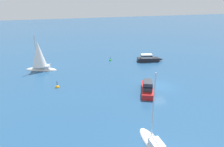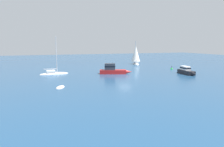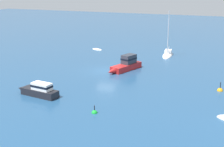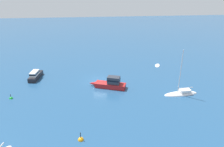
{
  "view_description": "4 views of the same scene",
  "coord_description": "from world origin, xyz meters",
  "px_view_note": "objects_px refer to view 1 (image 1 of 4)",
  "views": [
    {
      "loc": [
        -29.46,
        14.09,
        14.8
      ],
      "look_at": [
        4.91,
        6.34,
        0.83
      ],
      "focal_mm": 35.98,
      "sensor_mm": 36.0,
      "label": 1
    },
    {
      "loc": [
        -15.47,
        -34.59,
        5.94
      ],
      "look_at": [
        -3.47,
        -2.12,
        0.8
      ],
      "focal_mm": 31.96,
      "sensor_mm": 36.0,
      "label": 2
    },
    {
      "loc": [
        40.15,
        16.45,
        12.16
      ],
      "look_at": [
        3.13,
        2.17,
        0.69
      ],
      "focal_mm": 51.79,
      "sensor_mm": 36.0,
      "label": 3
    },
    {
      "loc": [
        1.68,
        35.39,
        16.67
      ],
      "look_at": [
        -2.08,
        0.62,
        1.8
      ],
      "focal_mm": 34.46,
      "sensor_mm": 36.0,
      "label": 4
    }
  ],
  "objects_px": {
    "motor_cruiser": "(149,58)",
    "yacht_1": "(39,58)",
    "powerboat": "(147,88)",
    "mooring_buoy": "(57,87)",
    "channel_buoy": "(110,61)",
    "yacht": "(153,144)"
  },
  "relations": [
    {
      "from": "motor_cruiser",
      "to": "yacht_1",
      "type": "relative_size",
      "value": 0.76
    },
    {
      "from": "powerboat",
      "to": "mooring_buoy",
      "type": "distance_m",
      "value": 13.78
    },
    {
      "from": "mooring_buoy",
      "to": "motor_cruiser",
      "type": "bearing_deg",
      "value": -64.34
    },
    {
      "from": "motor_cruiser",
      "to": "mooring_buoy",
      "type": "xyz_separation_m",
      "value": [
        -8.84,
        18.41,
        -0.63
      ]
    },
    {
      "from": "mooring_buoy",
      "to": "channel_buoy",
      "type": "bearing_deg",
      "value": -44.32
    },
    {
      "from": "powerboat",
      "to": "mooring_buoy",
      "type": "xyz_separation_m",
      "value": [
        4.69,
        12.94,
        -0.76
      ]
    },
    {
      "from": "yacht_1",
      "to": "channel_buoy",
      "type": "relative_size",
      "value": 6.91
    },
    {
      "from": "yacht",
      "to": "mooring_buoy",
      "type": "height_order",
      "value": "yacht"
    },
    {
      "from": "yacht",
      "to": "yacht_1",
      "type": "bearing_deg",
      "value": 22.34
    },
    {
      "from": "yacht",
      "to": "channel_buoy",
      "type": "xyz_separation_m",
      "value": [
        26.9,
        -1.46,
        -0.11
      ]
    },
    {
      "from": "channel_buoy",
      "to": "mooring_buoy",
      "type": "bearing_deg",
      "value": 135.68
    },
    {
      "from": "mooring_buoy",
      "to": "yacht_1",
      "type": "bearing_deg",
      "value": 19.67
    },
    {
      "from": "motor_cruiser",
      "to": "yacht_1",
      "type": "distance_m",
      "value": 21.53
    },
    {
      "from": "motor_cruiser",
      "to": "channel_buoy",
      "type": "bearing_deg",
      "value": 172.63
    },
    {
      "from": "yacht",
      "to": "mooring_buoy",
      "type": "distance_m",
      "value": 18.39
    },
    {
      "from": "powerboat",
      "to": "motor_cruiser",
      "type": "height_order",
      "value": "powerboat"
    },
    {
      "from": "channel_buoy",
      "to": "motor_cruiser",
      "type": "bearing_deg",
      "value": -106.07
    },
    {
      "from": "powerboat",
      "to": "mooring_buoy",
      "type": "relative_size",
      "value": 4.74
    },
    {
      "from": "powerboat",
      "to": "yacht",
      "type": "height_order",
      "value": "yacht"
    },
    {
      "from": "yacht_1",
      "to": "channel_buoy",
      "type": "height_order",
      "value": "yacht_1"
    },
    {
      "from": "channel_buoy",
      "to": "mooring_buoy",
      "type": "height_order",
      "value": "mooring_buoy"
    },
    {
      "from": "yacht",
      "to": "mooring_buoy",
      "type": "relative_size",
      "value": 5.8
    }
  ]
}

